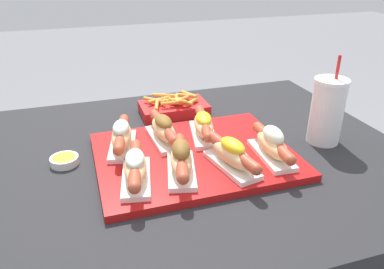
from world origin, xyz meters
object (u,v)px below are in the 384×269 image
at_px(serving_tray, 194,156).
at_px(hot_dog_5, 164,129).
at_px(hot_dog_2, 232,154).
at_px(drink_cup, 327,111).
at_px(hot_dog_0, 135,167).
at_px(hot_dog_6, 204,125).
at_px(hot_dog_1, 181,159).
at_px(fries_basket, 174,108).
at_px(hot_dog_3, 272,144).
at_px(sauce_bowl, 64,160).
at_px(hot_dog_4, 122,136).

xyz_separation_m(serving_tray, hot_dog_5, (-0.06, 0.08, 0.04)).
bearing_deg(hot_dog_2, drink_cup, 14.50).
height_order(hot_dog_0, hot_dog_6, hot_dog_0).
relative_size(hot_dog_1, drink_cup, 0.83).
height_order(hot_dog_2, hot_dog_6, hot_dog_2).
xyz_separation_m(serving_tray, fries_basket, (0.03, 0.29, 0.01)).
distance_m(hot_dog_2, fries_basket, 0.39).
xyz_separation_m(hot_dog_2, hot_dog_3, (0.11, 0.01, 0.00)).
xyz_separation_m(serving_tray, hot_dog_3, (0.17, -0.08, 0.04)).
bearing_deg(hot_dog_5, hot_dog_6, -4.25).
bearing_deg(hot_dog_2, hot_dog_6, 93.16).
relative_size(hot_dog_5, hot_dog_6, 1.02).
relative_size(hot_dog_1, hot_dog_6, 0.99).
bearing_deg(hot_dog_6, fries_basket, 96.47).
bearing_deg(fries_basket, hot_dog_6, -83.53).
bearing_deg(serving_tray, drink_cup, -2.37).
bearing_deg(sauce_bowl, hot_dog_0, -45.75).
relative_size(sauce_bowl, drink_cup, 0.29).
distance_m(hot_dog_6, fries_basket, 0.22).
bearing_deg(hot_dog_6, hot_dog_4, 179.62).
bearing_deg(hot_dog_3, hot_dog_5, 144.20).
bearing_deg(serving_tray, hot_dog_6, 56.65).
distance_m(hot_dog_2, hot_dog_3, 0.11).
bearing_deg(drink_cup, hot_dog_0, -172.79).
distance_m(hot_dog_0, hot_dog_6, 0.26).
bearing_deg(hot_dog_2, hot_dog_0, 176.83).
relative_size(hot_dog_5, sauce_bowl, 2.97).
distance_m(hot_dog_4, sauce_bowl, 0.15).
relative_size(serving_tray, hot_dog_5, 2.37).
relative_size(serving_tray, hot_dog_0, 2.41).
xyz_separation_m(hot_dog_3, drink_cup, (0.19, 0.06, 0.04)).
distance_m(hot_dog_6, drink_cup, 0.33).
relative_size(hot_dog_3, hot_dog_4, 1.02).
relative_size(serving_tray, drink_cup, 2.03).
bearing_deg(serving_tray, hot_dog_4, 154.85).
height_order(hot_dog_6, drink_cup, drink_cup).
bearing_deg(serving_tray, sauce_bowl, 166.83).
relative_size(serving_tray, hot_dog_3, 2.37).
relative_size(hot_dog_3, hot_dog_6, 1.02).
distance_m(hot_dog_0, hot_dog_3, 0.33).
distance_m(drink_cup, fries_basket, 0.46).
height_order(hot_dog_3, fries_basket, hot_dog_3).
bearing_deg(sauce_bowl, hot_dog_4, 2.25).
height_order(hot_dog_1, drink_cup, drink_cup).
bearing_deg(hot_dog_4, fries_basket, 48.01).
relative_size(hot_dog_2, hot_dog_3, 0.98).
bearing_deg(hot_dog_6, hot_dog_3, -52.50).
bearing_deg(hot_dog_1, hot_dog_0, -179.34).
distance_m(hot_dog_0, fries_basket, 0.42).
height_order(hot_dog_0, hot_dog_4, hot_dog_4).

